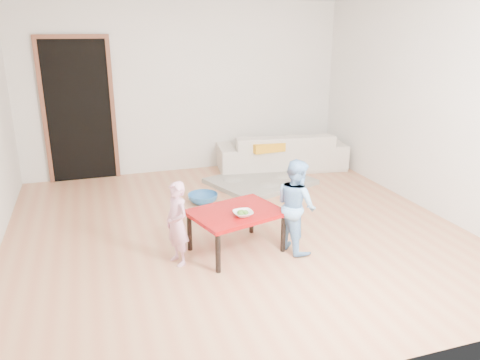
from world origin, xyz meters
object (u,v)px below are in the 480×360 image
red_table (236,231)px  child_blue (296,206)px  basin (203,198)px  sofa (281,151)px  bowl (243,214)px  child_pink (177,224)px

red_table → child_blue: (0.59, -0.15, 0.26)m
red_table → basin: 1.46m
basin → child_blue: bearing=-69.8°
sofa → red_table: 3.04m
red_table → basin: bearing=89.9°
red_table → child_blue: size_ratio=0.91×
bowl → basin: bearing=90.9°
bowl → child_blue: 0.56m
bowl → child_pink: 0.65m
red_table → child_blue: bearing=-14.2°
red_table → bowl: 0.28m
child_pink → basin: (0.62, 1.52, -0.36)m
child_blue → basin: 1.76m
sofa → child_blue: (-1.00, -2.74, 0.19)m
bowl → child_pink: (-0.64, 0.07, -0.05)m
bowl → child_blue: bearing=-1.0°
red_table → child_pink: size_ratio=1.06×
sofa → basin: 1.97m
bowl → basin: size_ratio=0.49×
basin → red_table: bearing=-90.1°
basin → child_pink: bearing=-112.1°
child_blue → child_pink: bearing=76.3°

